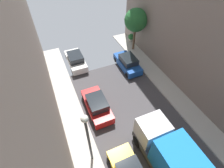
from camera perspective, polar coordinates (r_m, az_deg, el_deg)
The scene contains 7 objects.
parked_car_left_4 at distance 15.81m, azimuth -4.96°, elevation -6.98°, with size 1.78×4.20×1.57m.
parked_car_left_5 at distance 21.06m, azimuth -11.87°, elevation 7.72°, with size 1.78×4.20×1.57m.
parked_car_right_2 at distance 20.29m, azimuth 5.19°, elevation 6.99°, with size 1.78×4.20×1.57m.
delivery_truck at distance 12.72m, azimuth 20.01°, elevation -23.40°, with size 2.26×6.60×3.38m.
street_tree_1 at distance 21.88m, azimuth 7.87°, elevation 20.07°, with size 2.73×2.73×5.33m.
potted_plant_2 at distance 25.12m, azimuth 6.30°, elevation 15.08°, with size 0.82×0.82×1.08m.
lamp_post at distance 10.90m, azimuth -8.09°, elevation -15.91°, with size 0.44×0.44×5.32m.
Camera 1 is at (-5.35, 0.84, 13.10)m, focal length 27.73 mm.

